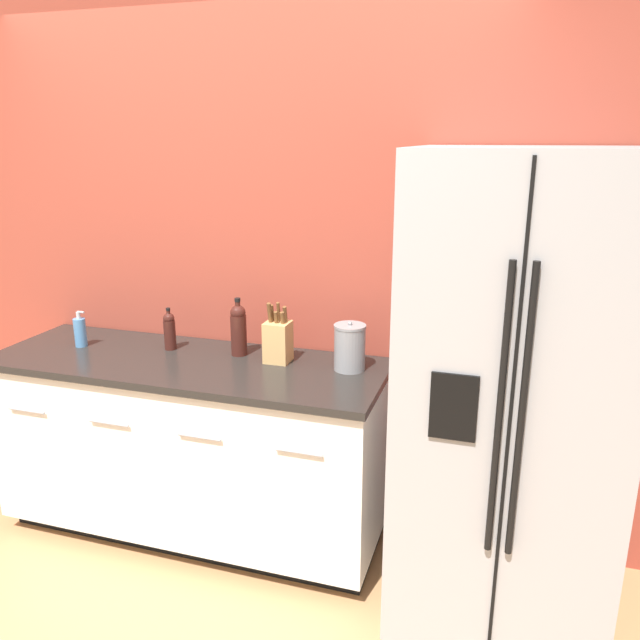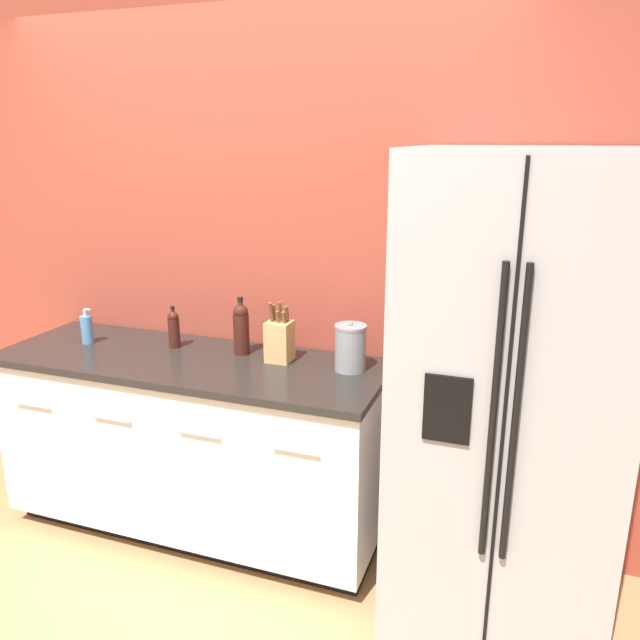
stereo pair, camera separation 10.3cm
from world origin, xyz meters
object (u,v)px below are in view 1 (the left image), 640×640
object	(u,v)px
oil_bottle	(170,330)
knife_block	(278,340)
refrigerator	(510,396)
wine_bottle	(239,329)
soap_dispenser	(80,332)
steel_canister	(350,347)

from	to	relation	value
oil_bottle	knife_block	bearing A→B (deg)	-0.58
refrigerator	wine_bottle	xyz separation A→B (m)	(-1.25, 0.20, 0.10)
wine_bottle	soap_dispenser	bearing A→B (deg)	-171.68
soap_dispenser	steel_canister	distance (m)	1.36
soap_dispenser	oil_bottle	xyz separation A→B (m)	(0.45, 0.09, 0.02)
wine_bottle	steel_canister	xyz separation A→B (m)	(0.55, -0.03, -0.02)
wine_bottle	oil_bottle	bearing A→B (deg)	-175.83
soap_dispenser	knife_block	bearing A→B (deg)	4.84
knife_block	steel_canister	size ratio (longest dim) A/B	1.27
refrigerator	steel_canister	distance (m)	0.72
oil_bottle	steel_canister	bearing A→B (deg)	-0.49
refrigerator	wine_bottle	distance (m)	1.27
refrigerator	oil_bottle	bearing A→B (deg)	173.73
knife_block	soap_dispenser	distance (m)	1.02
knife_block	soap_dispenser	world-z (taller)	knife_block
knife_block	oil_bottle	size ratio (longest dim) A/B	1.36
knife_block	oil_bottle	xyz separation A→B (m)	(-0.57, 0.01, -0.00)
wine_bottle	soap_dispenser	xyz separation A→B (m)	(-0.81, -0.12, -0.06)
knife_block	steel_canister	bearing A→B (deg)	-0.33
wine_bottle	steel_canister	size ratio (longest dim) A/B	1.24
soap_dispenser	refrigerator	bearing A→B (deg)	-2.35
knife_block	steel_canister	world-z (taller)	knife_block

